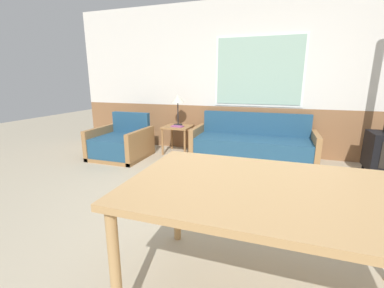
# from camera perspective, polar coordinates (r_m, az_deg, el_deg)

# --- Properties ---
(ground_plane) EXTENTS (16.00, 16.00, 0.00)m
(ground_plane) POSITION_cam_1_polar(r_m,az_deg,el_deg) (2.58, 7.51, -17.48)
(ground_plane) COLOR #B2A58C
(wall_back) EXTENTS (7.20, 0.09, 2.70)m
(wall_back) POSITION_cam_1_polar(r_m,az_deg,el_deg) (4.81, 14.40, 13.78)
(wall_back) COLOR #8E603D
(wall_back) RESTS_ON ground_plane
(couch) EXTENTS (2.02, 0.77, 0.78)m
(couch) POSITION_cam_1_polar(r_m,az_deg,el_deg) (4.50, 13.21, -0.49)
(couch) COLOR #9E7042
(couch) RESTS_ON ground_plane
(armchair) EXTENTS (0.90, 0.87, 0.76)m
(armchair) POSITION_cam_1_polar(r_m,az_deg,el_deg) (4.72, -15.47, -0.09)
(armchair) COLOR #9E7042
(armchair) RESTS_ON ground_plane
(side_table) EXTENTS (0.49, 0.49, 0.51)m
(side_table) POSITION_cam_1_polar(r_m,az_deg,el_deg) (4.79, -3.18, 2.94)
(side_table) COLOR #9E7042
(side_table) RESTS_ON ground_plane
(table_lamp) EXTENTS (0.24, 0.24, 0.57)m
(table_lamp) POSITION_cam_1_polar(r_m,az_deg,el_deg) (4.80, -3.18, 9.68)
(table_lamp) COLOR #262628
(table_lamp) RESTS_ON side_table
(book_stack) EXTENTS (0.23, 0.14, 0.02)m
(book_stack) POSITION_cam_1_polar(r_m,az_deg,el_deg) (4.68, -3.26, 3.95)
(book_stack) COLOR #994C84
(book_stack) RESTS_ON side_table
(dining_table) EXTENTS (1.68, 0.99, 0.77)m
(dining_table) POSITION_cam_1_polar(r_m,az_deg,el_deg) (1.54, 18.36, -11.53)
(dining_table) COLOR tan
(dining_table) RESTS_ON ground_plane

